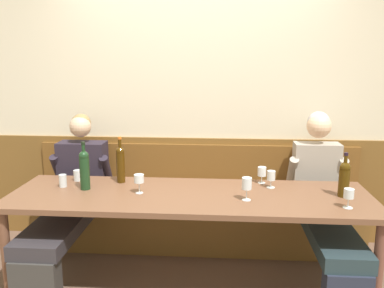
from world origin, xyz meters
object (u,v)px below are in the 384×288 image
object	(u,v)px
person_right_seat	(70,196)
person_left_seat	(324,199)
wine_glass_right_end	(139,180)
wine_glass_near_bucket	(247,184)
wine_bottle_clear_water	(344,178)
wall_bench	(196,218)
dining_table	(190,203)
wine_bottle_amber_mid	(121,163)
wine_bottle_green_tall	(84,169)
wine_glass_left_end	(349,195)
wine_glass_mid_right	(262,172)
water_tumbler_center	(63,181)
wine_glass_by_bottle	(271,176)
water_tumbler_left	(78,175)

from	to	relation	value
person_right_seat	person_left_seat	size ratio (longest dim) A/B	0.97
wine_glass_right_end	wine_glass_near_bucket	distance (m)	0.80
wine_bottle_clear_water	wine_glass_near_bucket	world-z (taller)	wine_bottle_clear_water
wall_bench	dining_table	distance (m)	0.77
wine_bottle_amber_mid	wine_glass_right_end	bearing A→B (deg)	-52.01
wine_bottle_green_tall	wine_bottle_amber_mid	distance (m)	0.30
wall_bench	wine_bottle_clear_water	world-z (taller)	wine_bottle_clear_water
person_right_seat	person_left_seat	world-z (taller)	person_left_seat
dining_table	wine_glass_near_bucket	bearing A→B (deg)	-14.11
wine_glass_left_end	wine_bottle_clear_water	bearing A→B (deg)	81.75
person_left_seat	wine_bottle_clear_water	xyz separation A→B (m)	(0.06, -0.27, 0.26)
dining_table	person_left_seat	size ratio (longest dim) A/B	2.09
person_left_seat	person_right_seat	bearing A→B (deg)	-179.77
wine_glass_left_end	wine_bottle_amber_mid	bearing A→B (deg)	164.64
wine_bottle_clear_water	wine_glass_mid_right	xyz separation A→B (m)	(-0.56, 0.28, -0.05)
person_left_seat	water_tumbler_center	size ratio (longest dim) A/B	12.96
dining_table	wine_glass_by_bottle	bearing A→B (deg)	17.65
wine_bottle_amber_mid	wine_glass_mid_right	distance (m)	1.14
wine_bottle_green_tall	wine_glass_left_end	bearing A→B (deg)	-7.82
wine_glass_right_end	wine_glass_by_bottle	xyz separation A→B (m)	(1.00, 0.21, -0.01)
wine_glass_by_bottle	wine_glass_near_bucket	xyz separation A→B (m)	(-0.21, -0.30, 0.03)
dining_table	wine_glass_mid_right	size ratio (longest dim) A/B	20.10
wine_glass_by_bottle	water_tumbler_left	distance (m)	1.57
water_tumbler_left	wine_bottle_clear_water	bearing A→B (deg)	-6.48
wall_bench	water_tumbler_left	bearing A→B (deg)	-157.00
person_right_seat	person_left_seat	bearing A→B (deg)	0.23
wine_glass_mid_right	water_tumbler_center	world-z (taller)	wine_glass_mid_right
water_tumbler_left	person_left_seat	bearing A→B (deg)	1.10
person_left_seat	wine_bottle_green_tall	size ratio (longest dim) A/B	3.45
dining_table	person_right_seat	world-z (taller)	person_right_seat
wine_glass_mid_right	water_tumbler_left	bearing A→B (deg)	-178.17
dining_table	water_tumbler_center	xyz separation A→B (m)	(-1.01, 0.10, 0.12)
person_right_seat	wine_bottle_clear_water	world-z (taller)	person_right_seat
water_tumbler_center	wine_glass_right_end	bearing A→B (deg)	-9.52
person_right_seat	wine_bottle_amber_mid	bearing A→B (deg)	-5.67
water_tumbler_left	wine_glass_near_bucket	bearing A→B (deg)	-15.17
wine_glass_mid_right	wall_bench	bearing A→B (deg)	147.61
wine_bottle_green_tall	wine_bottle_clear_water	xyz separation A→B (m)	(1.93, -0.02, -0.02)
wine_glass_near_bucket	water_tumbler_center	bearing A→B (deg)	171.99
wine_bottle_green_tall	wine_glass_by_bottle	bearing A→B (deg)	5.75
person_right_seat	wine_glass_right_end	size ratio (longest dim) A/B	8.60
wall_bench	person_left_seat	bearing A→B (deg)	-18.87
wine_glass_right_end	wine_glass_left_end	bearing A→B (deg)	-7.70
person_left_seat	wine_glass_near_bucket	xyz separation A→B (m)	(-0.65, -0.41, 0.24)
dining_table	wine_glass_mid_right	xyz separation A→B (m)	(0.56, 0.31, 0.16)
dining_table	wine_glass_right_end	size ratio (longest dim) A/B	18.60
wall_bench	wine_bottle_amber_mid	size ratio (longest dim) A/B	7.92
wine_glass_right_end	wine_glass_left_end	world-z (taller)	wine_glass_right_end
wall_bench	wine_bottle_amber_mid	distance (m)	0.95
wine_glass_near_bucket	wine_glass_left_end	bearing A→B (deg)	-8.76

